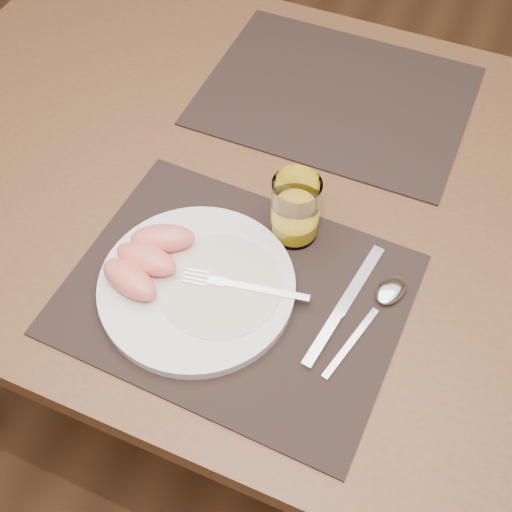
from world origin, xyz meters
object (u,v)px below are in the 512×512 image
at_px(spoon, 385,297).
at_px(placemat_far, 336,96).
at_px(plate, 197,286).
at_px(placemat_near, 236,294).
at_px(knife, 338,314).
at_px(juice_glass, 295,211).
at_px(table, 291,218).
at_px(fork, 234,285).

bearing_deg(spoon, placemat_far, 118.09).
xyz_separation_m(placemat_far, plate, (-0.04, -0.46, 0.01)).
distance_m(placemat_near, plate, 0.05).
bearing_deg(spoon, placemat_near, -159.66).
height_order(knife, juice_glass, juice_glass).
relative_size(placemat_near, knife, 2.05).
height_order(table, plate, plate).
bearing_deg(fork, placemat_near, -41.56).
bearing_deg(juice_glass, fork, -105.82).
xyz_separation_m(fork, juice_glass, (0.04, 0.13, 0.03)).
height_order(placemat_near, placemat_far, same).
bearing_deg(table, knife, -54.59).
relative_size(fork, juice_glass, 1.67).
height_order(placemat_far, plate, plate).
bearing_deg(knife, placemat_far, 109.41).
distance_m(plate, spoon, 0.26).
relative_size(plate, knife, 1.23).
bearing_deg(table, fork, -90.63).
xyz_separation_m(placemat_near, spoon, (0.19, 0.07, 0.01)).
height_order(placemat_near, knife, knife).
xyz_separation_m(table, juice_glass, (0.03, -0.09, 0.13)).
xyz_separation_m(placemat_near, fork, (-0.00, 0.00, 0.02)).
xyz_separation_m(plate, spoon, (0.24, 0.09, -0.00)).
bearing_deg(plate, fork, 19.10).
bearing_deg(fork, spoon, 19.69).
distance_m(table, spoon, 0.26).
xyz_separation_m(table, placemat_far, (-0.01, 0.22, 0.09)).
bearing_deg(juice_glass, placemat_far, 97.53).
height_order(table, placemat_near, placemat_near).
bearing_deg(plate, placemat_near, 16.61).
bearing_deg(knife, plate, -168.87).
height_order(fork, juice_glass, juice_glass).
height_order(table, spoon, spoon).
bearing_deg(juice_glass, spoon, -21.04).
bearing_deg(knife, table, 125.41).
height_order(placemat_far, spoon, spoon).
bearing_deg(placemat_far, plate, -95.61).
bearing_deg(fork, juice_glass, 74.18).
height_order(fork, knife, fork).
relative_size(spoon, juice_glass, 1.82).
distance_m(table, plate, 0.26).
bearing_deg(fork, plate, -160.90).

